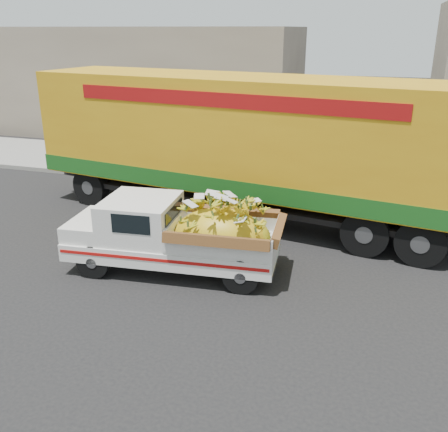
% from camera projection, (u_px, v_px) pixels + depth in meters
% --- Properties ---
extents(ground, '(100.00, 100.00, 0.00)m').
position_uv_depth(ground, '(135.00, 267.00, 10.99)').
color(ground, black).
rests_on(ground, ground).
extents(curb, '(60.00, 0.25, 0.15)m').
position_uv_depth(curb, '(219.00, 185.00, 16.45)').
color(curb, gray).
rests_on(curb, ground).
extents(sidewalk, '(60.00, 4.00, 0.14)m').
position_uv_depth(sidewalk, '(237.00, 169.00, 18.33)').
color(sidewalk, gray).
rests_on(sidewalk, ground).
extents(building_left, '(18.00, 6.00, 5.00)m').
position_uv_depth(building_left, '(116.00, 80.00, 24.96)').
color(building_left, gray).
rests_on(building_left, ground).
extents(pickup_truck, '(4.60, 2.03, 1.57)m').
position_uv_depth(pickup_truck, '(188.00, 235.00, 10.52)').
color(pickup_truck, black).
rests_on(pickup_truck, ground).
extents(semi_trailer, '(12.07, 4.38, 3.80)m').
position_uv_depth(semi_trailer, '(245.00, 142.00, 13.11)').
color(semi_trailer, black).
rests_on(semi_trailer, ground).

